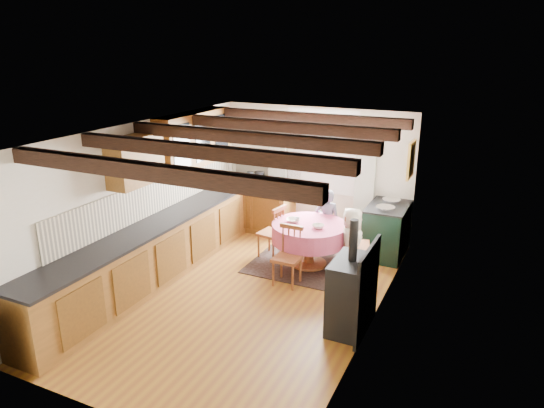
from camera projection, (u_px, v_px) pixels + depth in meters
The scene contains 40 objects.
floor at pixel (249, 294), 7.23m from camera, with size 3.60×5.50×0.00m, color #9C661D.
ceiling at pixel (246, 130), 6.48m from camera, with size 3.60×5.50×0.00m, color white.
wall_back at pixel (316, 172), 9.22m from camera, with size 3.60×0.00×2.40m, color silver.
wall_front at pixel (106, 309), 4.49m from camera, with size 3.60×0.00×2.40m, color silver.
wall_left at pixel (143, 200), 7.58m from camera, with size 0.00×5.50×2.40m, color silver.
wall_right at pixel (376, 238), 6.13m from camera, with size 0.00×5.50×2.40m, color silver.
beam_a at pixel (149, 172), 4.79m from camera, with size 3.60×0.16×0.16m, color #311B12.
beam_b at pixel (205, 152), 5.65m from camera, with size 3.60×0.16×0.16m, color #311B12.
beam_c at pixel (246, 137), 6.51m from camera, with size 3.60×0.16×0.16m, color #311B12.
beam_d at pixel (278, 126), 7.37m from camera, with size 3.60×0.16×0.16m, color #311B12.
beam_e at pixel (303, 117), 8.23m from camera, with size 3.60×0.16×0.16m, color #311B12.
splash_left at pixel (157, 195), 7.83m from camera, with size 0.02×4.50×0.55m, color beige.
splash_back at pixel (268, 167), 9.61m from camera, with size 1.40×0.02×0.55m, color beige.
base_cabinet_left at pixel (163, 249), 7.70m from camera, with size 0.60×5.30×0.88m, color brown.
base_cabinet_back at pixel (259, 208), 9.62m from camera, with size 1.30×0.60×0.88m, color brown.
worktop_left at pixel (162, 222), 7.55m from camera, with size 0.64×5.30×0.04m, color black.
worktop_back at pixel (258, 185), 9.46m from camera, with size 1.30×0.64×0.04m, color black.
wall_cabinet_glass at pixel (194, 139), 8.31m from camera, with size 0.34×1.80×0.90m, color brown.
wall_cabinet_solid at pixel (135, 161), 7.04m from camera, with size 0.34×0.90×0.70m, color brown.
window_frame at pixel (322, 151), 9.04m from camera, with size 1.34×0.03×1.54m, color white.
window_pane at pixel (322, 151), 9.05m from camera, with size 1.20×0.01×1.40m, color white.
curtain_left at pixel (278, 174), 9.47m from camera, with size 0.35×0.10×2.10m, color #9BA188.
curtain_right at pixel (365, 184), 8.78m from camera, with size 0.35×0.10×2.10m, color #9BA188.
curtain_rod at pixel (321, 119), 8.78m from camera, with size 0.03×0.03×2.00m, color black.
wall_picture at pixel (411, 160), 7.97m from camera, with size 0.04×0.50×0.60m, color gold.
wall_plate at pixel (373, 151), 8.62m from camera, with size 0.30×0.30×0.02m, color silver.
rug at pixel (309, 265), 8.15m from camera, with size 1.86×1.45×0.01m, color black.
dining_table at pixel (309, 245), 8.04m from camera, with size 1.22×1.22×0.73m, color #DC517B, non-canonical shape.
chair_near at pixel (287, 256), 7.40m from camera, with size 0.39×0.41×0.91m, color #9B5125, non-canonical shape.
chair_left at pixel (271, 231), 8.37m from camera, with size 0.39×0.41×0.92m, color #9B5125, non-canonical shape.
chair_right at pixel (356, 243), 7.76m from camera, with size 0.43×0.45×1.01m, color #9B5125, non-canonical shape.
aga_range at pixel (386, 230), 8.44m from camera, with size 0.64×0.99×0.91m, color black, non-canonical shape.
cast_iron_stove at pixel (351, 276), 6.15m from camera, with size 0.44×0.74×1.48m, color black, non-canonical shape.
child_far at pixel (327, 222), 8.46m from camera, with size 0.42×0.28×1.16m, color #55576A.
child_right at pixel (351, 243), 7.63m from camera, with size 0.55×0.36×1.12m, color beige.
bowl_a at pixel (293, 220), 8.00m from camera, with size 0.23×0.23×0.06m, color silver.
bowl_b at pixel (318, 226), 7.73m from camera, with size 0.19×0.19×0.06m, color silver.
cup at pixel (297, 220), 7.96m from camera, with size 0.10×0.10×0.09m, color silver.
canister_tall at pixel (250, 177), 9.51m from camera, with size 0.13×0.13×0.22m, color #262628.
canister_wide at pixel (259, 177), 9.57m from camera, with size 0.18×0.18×0.20m, color #262628.
Camera 1 is at (3.05, -5.71, 3.50)m, focal length 32.76 mm.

